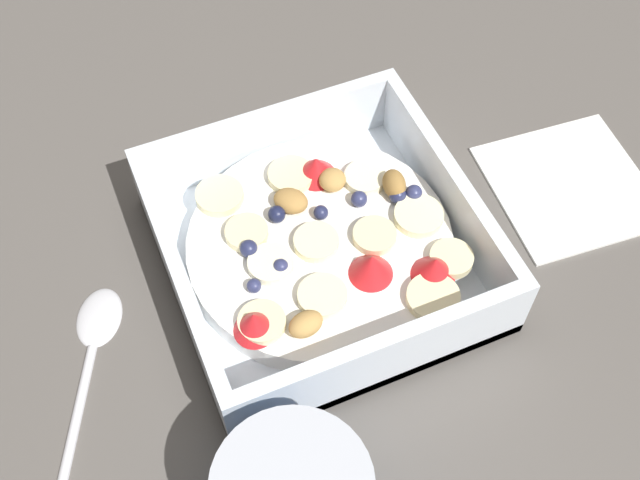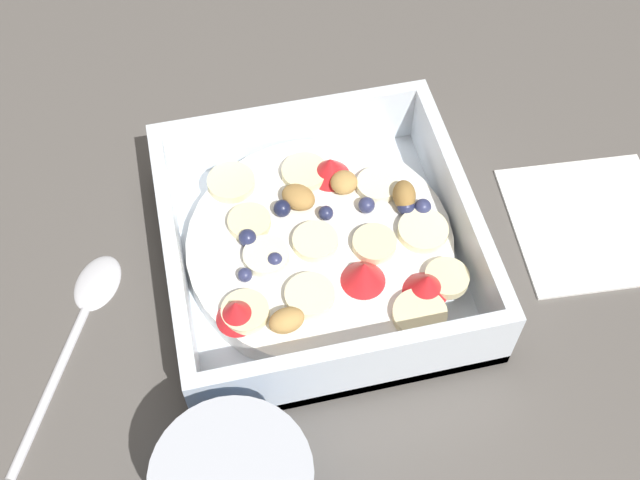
{
  "view_description": "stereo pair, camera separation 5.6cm",
  "coord_description": "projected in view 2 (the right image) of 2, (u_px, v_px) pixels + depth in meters",
  "views": [
    {
      "loc": [
        0.13,
        0.31,
        0.5
      ],
      "look_at": [
        0.01,
        0.02,
        0.03
      ],
      "focal_mm": 44.34,
      "sensor_mm": 36.0,
      "label": 1
    },
    {
      "loc": [
        0.08,
        0.33,
        0.5
      ],
      "look_at": [
        0.01,
        0.02,
        0.03
      ],
      "focal_mm": 44.34,
      "sensor_mm": 36.0,
      "label": 2
    }
  ],
  "objects": [
    {
      "name": "fruit_bowl",
      "position": [
        322.0,
        248.0,
        0.57
      ],
      "size": [
        0.22,
        0.22,
        0.06
      ],
      "color": "white",
      "rests_on": "ground"
    },
    {
      "name": "folded_napkin",
      "position": [
        591.0,
        222.0,
        0.61
      ],
      "size": [
        0.13,
        0.13,
        0.01
      ],
      "primitive_type": "cube",
      "rotation": [
        0.0,
        0.0,
        -0.08
      ],
      "color": "white",
      "rests_on": "ground"
    },
    {
      "name": "spoon",
      "position": [
        82.0,
        311.0,
        0.56
      ],
      "size": [
        0.09,
        0.16,
        0.01
      ],
      "color": "silver",
      "rests_on": "ground"
    },
    {
      "name": "ground_plane",
      "position": [
        326.0,
        240.0,
        0.6
      ],
      "size": [
        2.4,
        2.4,
        0.0
      ],
      "primitive_type": "plane",
      "color": "#56514C"
    }
  ]
}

